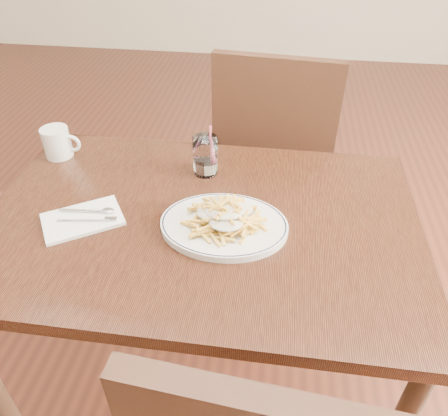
# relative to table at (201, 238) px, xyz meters

# --- Properties ---
(floor) EXTENTS (7.00, 7.00, 0.00)m
(floor) POSITION_rel_table_xyz_m (0.00, 0.00, -0.67)
(floor) COLOR black
(floor) RESTS_ON ground
(table) EXTENTS (1.20, 0.80, 0.75)m
(table) POSITION_rel_table_xyz_m (0.00, 0.00, 0.00)
(table) COLOR black
(table) RESTS_ON ground
(chair_far) EXTENTS (0.51, 0.51, 1.01)m
(chair_far) POSITION_rel_table_xyz_m (0.19, 0.69, -0.10)
(chair_far) COLOR black
(chair_far) RESTS_ON ground
(fries_plate) EXTENTS (0.37, 0.33, 0.02)m
(fries_plate) POSITION_rel_table_xyz_m (0.07, -0.04, 0.09)
(fries_plate) COLOR white
(fries_plate) RESTS_ON table
(loaded_fries) EXTENTS (0.24, 0.21, 0.06)m
(loaded_fries) POSITION_rel_table_xyz_m (0.07, -0.04, 0.13)
(loaded_fries) COLOR #E9BA47
(loaded_fries) RESTS_ON fries_plate
(napkin) EXTENTS (0.25, 0.23, 0.01)m
(napkin) POSITION_rel_table_xyz_m (-0.31, -0.06, 0.08)
(napkin) COLOR white
(napkin) RESTS_ON table
(cutlery) EXTENTS (0.18, 0.08, 0.01)m
(cutlery) POSITION_rel_table_xyz_m (-0.32, -0.05, 0.09)
(cutlery) COLOR silver
(cutlery) RESTS_ON napkin
(water_glass) EXTENTS (0.08, 0.08, 0.17)m
(water_glass) POSITION_rel_table_xyz_m (-0.02, 0.22, 0.13)
(water_glass) COLOR white
(water_glass) RESTS_ON table
(coffee_mug) EXTENTS (0.13, 0.09, 0.10)m
(coffee_mug) POSITION_rel_table_xyz_m (-0.52, 0.26, 0.13)
(coffee_mug) COLOR white
(coffee_mug) RESTS_ON table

